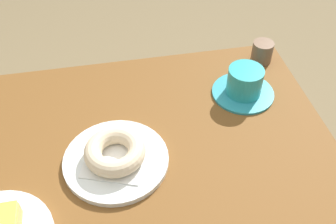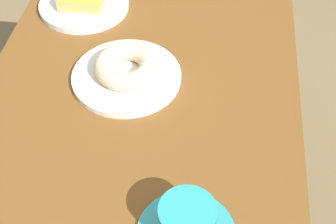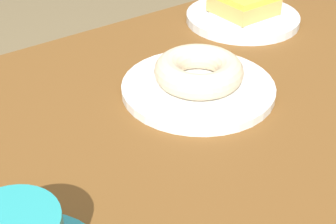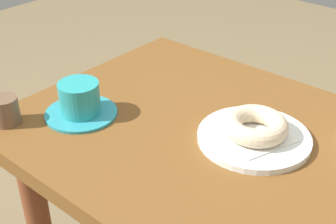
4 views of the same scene
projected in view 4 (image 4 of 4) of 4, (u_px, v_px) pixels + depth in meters
name	position (u px, v px, depth m)	size (l,w,h in m)	color
table	(246.00, 198.00, 0.93)	(0.99, 0.62, 0.72)	brown
plate_sugar_ring	(254.00, 138.00, 0.90)	(0.22, 0.22, 0.01)	white
napkin_sugar_ring	(254.00, 134.00, 0.89)	(0.12, 0.12, 0.00)	white
donut_sugar_ring	(255.00, 126.00, 0.88)	(0.13, 0.13, 0.04)	beige
coffee_cup	(80.00, 101.00, 0.97)	(0.15, 0.15, 0.07)	teal
sugar_jar	(6.00, 111.00, 0.94)	(0.05, 0.05, 0.06)	brown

